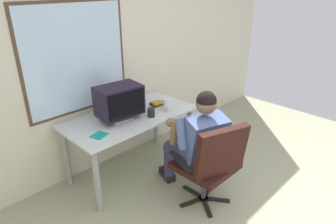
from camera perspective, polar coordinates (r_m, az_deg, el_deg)
name	(u,v)px	position (r m, az deg, el deg)	size (l,w,h in m)	color
wall_rear	(117,44)	(3.50, -9.90, 12.76)	(5.85, 0.08, 2.82)	beige
desk	(131,125)	(3.32, -7.22, -2.45)	(1.46, 0.74, 0.72)	gray
office_chair	(212,161)	(2.83, 8.50, -9.38)	(0.70, 0.63, 0.93)	black
person_seated	(197,141)	(2.96, 5.62, -5.60)	(0.65, 0.84, 1.18)	#2F3050
crt_monitor	(119,101)	(3.11, -9.39, 2.15)	(0.48, 0.35, 0.37)	beige
wine_glass	(167,103)	(3.31, -0.25, 1.78)	(0.09, 0.09, 0.15)	silver
desk_speaker	(138,98)	(3.50, -5.87, 2.62)	(0.07, 0.10, 0.17)	black
book_stack	(157,103)	(3.50, -2.12, 1.68)	(0.16, 0.14, 0.05)	#292A1A
cd_case	(99,135)	(2.90, -13.15, -4.40)	(0.17, 0.16, 0.01)	teal
coffee_mug	(151,113)	(3.20, -3.28, -0.10)	(0.08, 0.08, 0.10)	black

